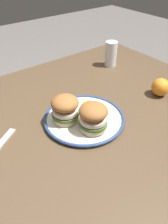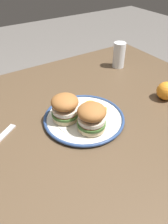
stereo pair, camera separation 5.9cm
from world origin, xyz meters
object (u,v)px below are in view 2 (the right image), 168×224
Objects in this scene: dining_table at (91,131)px; sandwich_half_right at (65,107)px; sandwich_half_left at (92,117)px; dinner_plate at (84,118)px; whole_orange at (166,91)px; drinking_glass at (119,56)px.

dining_table is 0.19m from sandwich_half_right.
dining_table is 0.18m from sandwich_half_left.
dinner_plate reaches higher than dining_table.
dining_table is at bearing 166.20° from sandwich_half_right.
dining_table is 0.37m from whole_orange.
dinner_plate is 0.09m from sandwich_half_left.
dining_table is 0.50m from drinking_glass.
dinner_plate is 2.32× the size of drinking_glass.
whole_orange is at bearing 167.61° from sandwich_half_right.
sandwich_half_left is at bearing 79.29° from dinner_plate.
dinner_plate is at bearing -9.77° from whole_orange.
drinking_glass is (-0.42, -0.30, 0.05)m from dinner_plate.
dinner_plate is 2.31× the size of sandwich_half_left.
whole_orange is at bearing 168.04° from dining_table.
whole_orange reaches higher than dining_table.
dinner_plate is at bearing 153.05° from sandwich_half_right.
sandwich_half_left is at bearing 40.33° from drinking_glass.
sandwich_half_left is 1.71× the size of whole_orange.
drinking_glass is at bearing -95.51° from whole_orange.
sandwich_half_left is (0.01, 0.07, 0.06)m from dinner_plate.
dinner_plate is at bearing -100.71° from sandwich_half_left.
drinking_glass is 0.37m from whole_orange.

